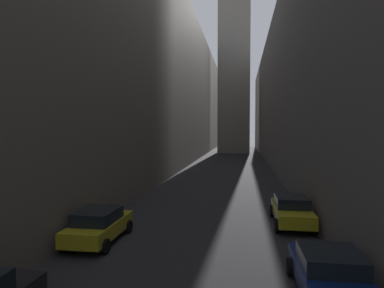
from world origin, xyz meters
TOP-DOWN VIEW (x-y plane):
  - ground_plane at (0.00, 48.00)m, footprint 264.00×264.00m
  - building_block_left at (-13.40, 50.00)m, footprint 15.80×108.00m
  - building_block_right at (10.53, 50.00)m, footprint 10.07×108.00m
  - parked_car_left_third at (-4.40, 19.27)m, footprint 1.96×4.04m
  - parked_car_right_third at (4.40, 15.68)m, footprint 2.04×4.00m
  - parked_car_right_far at (4.40, 23.28)m, footprint 1.96×4.33m

SIDE VIEW (x-z plane):
  - ground_plane at x=0.00m, z-range 0.00..0.00m
  - parked_car_right_third at x=4.40m, z-range 0.02..1.44m
  - parked_car_left_third at x=-4.40m, z-range 0.03..1.49m
  - parked_car_right_far at x=4.40m, z-range 0.03..1.51m
  - building_block_right at x=10.53m, z-range 0.00..19.25m
  - building_block_left at x=-13.40m, z-range 0.00..23.00m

